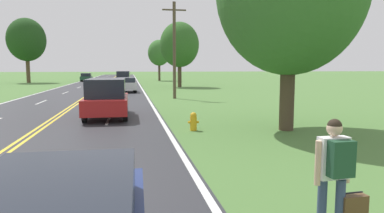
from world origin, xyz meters
name	(u,v)px	position (x,y,z in m)	size (l,w,h in m)	color
hitchhiker_person	(335,164)	(6.31, 4.91, 1.02)	(0.57, 0.41, 1.67)	#38476B
fire_hydrant	(193,121)	(5.84, 13.23, 0.35)	(0.42, 0.26, 0.70)	gold
utility_pole_midground	(174,49)	(6.90, 26.79, 3.79)	(1.80, 0.24, 7.29)	brown
tree_left_verge	(179,45)	(9.57, 42.36, 5.13)	(4.75, 4.75, 7.88)	#473828
tree_mid_treeline	(159,53)	(8.87, 63.08, 5.01)	(4.04, 4.04, 7.36)	#473828
tree_far_back	(26,40)	(-12.17, 58.44, 6.66)	(5.80, 5.80, 10.03)	brown
car_red_van_approaching	(107,97)	(2.41, 17.36, 0.97)	(1.95, 4.51, 1.85)	black
car_silver_hatchback_mid_near	(126,84)	(3.17, 34.33, 0.77)	(1.95, 3.83, 1.42)	black
car_black_van_mid_far	(123,78)	(2.67, 49.53, 0.96)	(2.11, 4.23, 1.87)	black
car_dark_green_sedan_receding	(86,77)	(-3.83, 62.14, 0.74)	(1.97, 4.09, 1.42)	black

